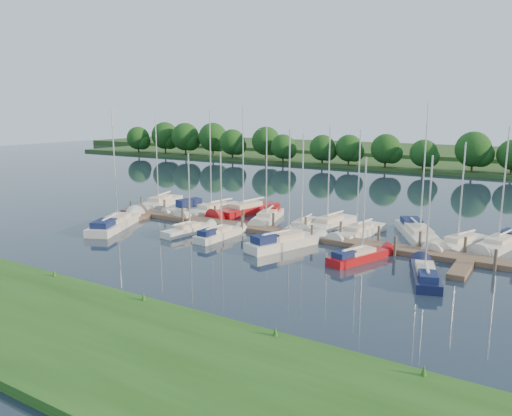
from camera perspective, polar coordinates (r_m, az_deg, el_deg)
The scene contains 24 objects.
ground at distance 39.57m, azimuth -2.57°, elevation -5.48°, with size 260.00×260.00×0.00m, color #181E30.
near_bank at distance 28.55m, azimuth -21.43°, elevation -12.50°, with size 90.00×10.00×0.50m, color #224C15.
dock at distance 45.51m, azimuth 2.62°, elevation -2.99°, with size 40.00×6.00×0.40m.
mooring_pilings at distance 46.38m, azimuth 3.30°, elevation -2.21°, with size 38.24×2.84×2.00m.
far_shore at distance 108.97m, azimuth 20.30°, elevation 4.70°, with size 180.00×30.00×0.60m, color #254119.
distant_hill at distance 133.43m, azimuth 22.52°, elevation 5.79°, with size 220.00×40.00×1.40m, color #345927.
treeline at distance 96.34m, azimuth 17.98°, elevation 6.34°, with size 146.25×9.53×8.25m.
sailboat_n_0 at distance 60.41m, azimuth -10.94°, elevation 0.45°, with size 3.66×8.63×11.00m.
motorboat at distance 56.33m, azimuth -7.81°, elevation -0.13°, with size 3.01×5.79×1.89m.
sailboat_n_2 at distance 55.28m, azimuth -4.92°, elevation -0.39°, with size 3.53×9.23×11.63m.
sailboat_n_3 at distance 55.18m, azimuth -1.25°, elevation -0.36°, with size 3.78×9.68×12.22m.
sailboat_n_4 at distance 51.73m, azimuth 1.30°, elevation -1.11°, with size 3.61×7.98×10.06m.
sailboat_n_5 at distance 47.90m, azimuth 5.35°, elevation -2.22°, with size 2.40×7.55×9.51m.
sailboat_n_6 at distance 49.09m, azimuth 8.33°, elevation -1.95°, with size 2.99×8.13×10.34m.
sailboat_n_7 at distance 46.50m, azimuth 11.56°, elevation -2.81°, with size 3.00×7.93×9.98m.
sailboat_n_8 at distance 47.05m, azimuth 18.08°, elevation -2.92°, with size 6.12×9.48×12.37m.
sailboat_n_9 at distance 45.02m, azimuth 22.21°, elevation -3.89°, with size 3.81×7.04×9.16m.
sailboat_n_10 at distance 46.46m, azimuth 26.11°, elevation -3.71°, with size 3.63×8.31×10.38m.
sailboat_s_0 at distance 50.65m, azimuth -15.72°, elevation -1.79°, with size 5.34×9.40×12.09m.
sailboat_s_1 at distance 46.84m, azimuth -7.73°, elevation -2.58°, with size 2.08×6.02×7.77m.
sailboat_s_2 at distance 44.78m, azimuth -4.24°, elevation -3.08°, with size 1.72×6.17×8.03m.
sailboat_s_3 at distance 41.84m, azimuth 3.26°, elevation -4.06°, with size 4.15×7.83×10.28m.
sailboat_s_4 at distance 38.97m, azimuth 11.69°, elevation -5.49°, with size 3.33×6.35×8.23m.
sailboat_s_5 at distance 35.99m, azimuth 18.77°, elevation -7.28°, with size 3.34×6.83×8.73m.
Camera 1 is at (21.42, -31.27, 11.36)m, focal length 35.00 mm.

